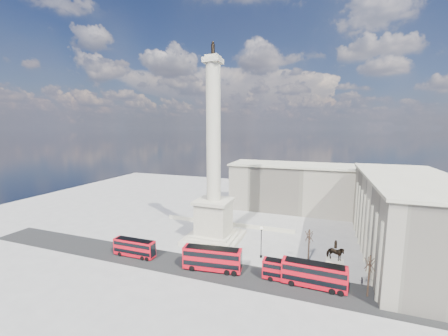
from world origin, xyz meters
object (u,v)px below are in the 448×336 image
Objects in this scene: red_bus_b at (213,259)px; red_bus_d at (314,275)px; nelsons_column at (214,192)px; pedestrian_walking at (273,268)px; equestrian_statue at (334,268)px; pedestrian_standing at (362,281)px; victorian_lamp at (261,240)px; red_bus_c at (289,272)px; red_bus_a at (135,248)px; pedestrian_crossing at (226,245)px.

red_bus_b reaches higher than red_bus_d.
nelsons_column is at bearing 152.49° from red_bus_d.
red_bus_b is at bearing 175.12° from pedestrian_walking.
equestrian_statue reaches higher than pedestrian_standing.
equestrian_statue is at bearing -18.86° from victorian_lamp.
red_bus_c is at bearing -33.95° from nelsons_column.
victorian_lamp reaches higher than pedestrian_standing.
red_bus_d is 1.38× the size of equestrian_statue.
red_bus_b is 1.26× the size of red_bus_c.
pedestrian_standing is at bearing 5.34° from red_bus_a.
nelsons_column is 13.79m from pedestrian_crossing.
nelsons_column reaches higher than pedestrian_walking.
equestrian_statue reaches higher than red_bus_a.
red_bus_d is 6.85× the size of pedestrian_crossing.
pedestrian_walking is (-11.56, -0.11, -2.14)m from equestrian_statue.
red_bus_c is at bearing -48.42° from victorian_lamp.
red_bus_d is 4.67m from equestrian_statue.
equestrian_statue is (15.21, -5.19, -1.39)m from victorian_lamp.
pedestrian_crossing reaches higher than pedestrian_walking.
red_bus_d is at bearing -139.35° from equestrian_statue.
red_bus_d is at bearing -35.13° from victorian_lamp.
nelsons_column is 32.94× the size of pedestrian_standing.
pedestrian_standing is at bearing 10.00° from equestrian_statue.
red_bus_a reaches higher than red_bus_c.
pedestrian_walking is 1.05× the size of pedestrian_standing.
red_bus_d reaches higher than pedestrian_crossing.
pedestrian_walking is (3.65, -5.30, -3.53)m from victorian_lamp.
red_bus_d is 8.71m from pedestrian_walking.
nelsons_column reaches higher than pedestrian_standing.
red_bus_c is 6.48× the size of pedestrian_standing.
red_bus_c is 4.54m from pedestrian_walking.
nelsons_column is 19.19m from red_bus_b.
victorian_lamp reaches higher than pedestrian_crossing.
red_bus_c is at bearing -161.08° from equestrian_statue.
pedestrian_standing is at bearing -18.38° from pedestrian_walking.
red_bus_c is 10.90m from victorian_lamp.
red_bus_c is (15.32, 0.93, -0.49)m from red_bus_b.
pedestrian_crossing is at bearing 155.97° from red_bus_d.
equestrian_statue reaches higher than red_bus_d.
victorian_lamp is at bearing 102.79° from pedestrian_walking.
equestrian_statue is (42.58, 3.96, 0.81)m from red_bus_a.
pedestrian_standing is (47.51, 4.83, -1.37)m from red_bus_a.
nelsons_column reaches higher than red_bus_b.
equestrian_statue is at bearing 42.47° from red_bus_d.
red_bus_c is 1.16× the size of equestrian_statue.
pedestrian_walking is (-8.03, 2.92, -1.67)m from red_bus_d.
nelsons_column is at bearing 158.67° from equestrian_statue.
red_bus_c is at bearing -145.68° from pedestrian_crossing.
nelsons_column is 6.79× the size of victorian_lamp.
red_bus_a is 1.19× the size of equestrian_statue.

